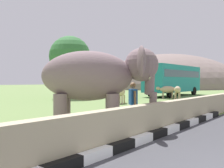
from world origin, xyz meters
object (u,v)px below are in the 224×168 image
(elephant, at_px, (98,77))
(person_handler, at_px, (133,102))
(cow_near, at_px, (121,92))
(bus_teal, at_px, (174,78))
(cow_mid, at_px, (167,90))
(cow_far, at_px, (177,90))

(elephant, distance_m, person_handler, 1.74)
(person_handler, distance_m, cow_near, 9.34)
(bus_teal, relative_size, cow_near, 5.36)
(person_handler, relative_size, cow_near, 0.88)
(cow_near, bearing_deg, cow_mid, -1.94)
(elephant, relative_size, cow_mid, 2.14)
(cow_mid, height_order, cow_far, same)
(elephant, height_order, cow_mid, elephant)
(cow_near, xyz_separation_m, cow_mid, (7.18, -0.24, 0.00))
(cow_near, distance_m, cow_far, 7.13)
(cow_far, bearing_deg, cow_mid, 80.97)
(cow_near, distance_m, cow_mid, 7.18)
(cow_mid, distance_m, cow_far, 1.17)
(elephant, height_order, cow_near, elephant)
(cow_far, bearing_deg, cow_near, 168.73)
(elephant, distance_m, bus_teal, 21.46)
(bus_teal, distance_m, cow_mid, 5.04)
(person_handler, height_order, cow_near, person_handler)
(cow_mid, bearing_deg, cow_far, -99.03)
(person_handler, xyz_separation_m, cow_mid, (14.33, 5.76, -0.06))
(person_handler, xyz_separation_m, cow_near, (7.15, 6.00, -0.06))
(elephant, xyz_separation_m, cow_far, (15.53, 4.11, -0.97))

